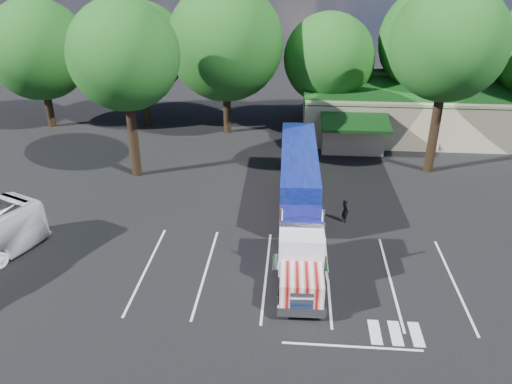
# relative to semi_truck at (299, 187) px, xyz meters

# --- Properties ---
(ground) EXTENTS (120.00, 120.00, 0.00)m
(ground) POSITION_rel_semi_truck_xyz_m (-1.62, -0.27, -2.15)
(ground) COLOR black
(ground) RESTS_ON ground
(event_hall) EXTENTS (24.20, 14.12, 5.55)m
(event_hall) POSITION_rel_semi_truck_xyz_m (12.12, 17.54, 0.06)
(event_hall) COLOR tan
(event_hall) RESTS_ON ground
(tree_row_a) EXTENTS (9.00, 9.00, 11.68)m
(tree_row_a) POSITION_rel_semi_truck_xyz_m (-23.62, 16.23, 5.01)
(tree_row_a) COLOR black
(tree_row_a) RESTS_ON ground
(tree_row_b) EXTENTS (8.40, 8.40, 11.35)m
(tree_row_b) POSITION_rel_semi_truck_xyz_m (-14.62, 17.53, 4.98)
(tree_row_b) COLOR black
(tree_row_b) RESTS_ON ground
(tree_row_c) EXTENTS (10.00, 10.00, 13.05)m
(tree_row_c) POSITION_rel_semi_truck_xyz_m (-6.62, 15.93, 5.89)
(tree_row_c) COLOR black
(tree_row_c) RESTS_ON ground
(tree_row_d) EXTENTS (8.00, 8.00, 10.60)m
(tree_row_d) POSITION_rel_semi_truck_xyz_m (2.38, 17.23, 4.43)
(tree_row_d) COLOR black
(tree_row_d) RESTS_ON ground
(tree_row_e) EXTENTS (9.60, 9.60, 12.90)m
(tree_row_e) POSITION_rel_semi_truck_xyz_m (11.38, 17.73, 5.94)
(tree_row_e) COLOR black
(tree_row_e) RESTS_ON ground
(tree_near_left) EXTENTS (7.60, 7.60, 12.65)m
(tree_near_left) POSITION_rel_semi_truck_xyz_m (-12.12, 5.73, 6.66)
(tree_near_left) COLOR black
(tree_near_left) RESTS_ON ground
(tree_near_right) EXTENTS (8.00, 8.00, 13.50)m
(tree_near_right) POSITION_rel_semi_truck_xyz_m (9.88, 8.23, 7.31)
(tree_near_right) COLOR black
(tree_near_right) RESTS_ON ground
(semi_truck) EXTENTS (3.00, 18.20, 3.80)m
(semi_truck) POSITION_rel_semi_truck_xyz_m (0.00, 0.00, 0.00)
(semi_truck) COLOR black
(semi_truck) RESTS_ON ground
(woman) EXTENTS (0.60, 0.67, 1.54)m
(woman) POSITION_rel_semi_truck_xyz_m (2.88, -0.27, -1.38)
(woman) COLOR black
(woman) RESTS_ON ground
(bicycle) EXTENTS (1.59, 2.02, 1.02)m
(bicycle) POSITION_rel_semi_truck_xyz_m (0.18, 2.04, -1.64)
(bicycle) COLOR black
(bicycle) RESTS_ON ground
(silver_sedan) EXTENTS (4.22, 3.20, 1.33)m
(silver_sedan) POSITION_rel_semi_truck_xyz_m (10.38, 13.73, -1.48)
(silver_sedan) COLOR #A0A2A7
(silver_sedan) RESTS_ON ground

